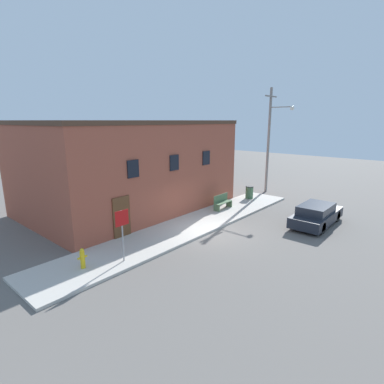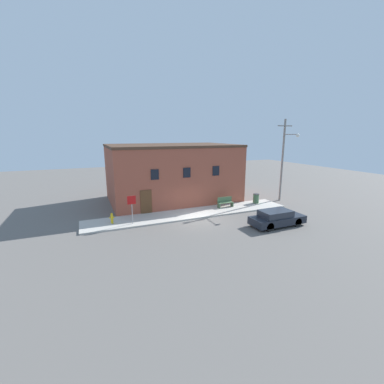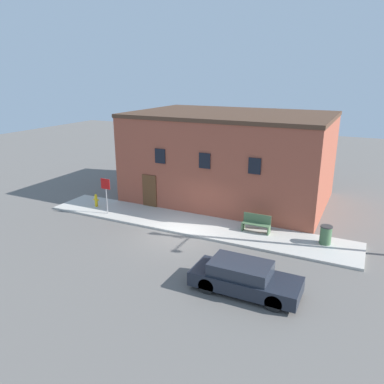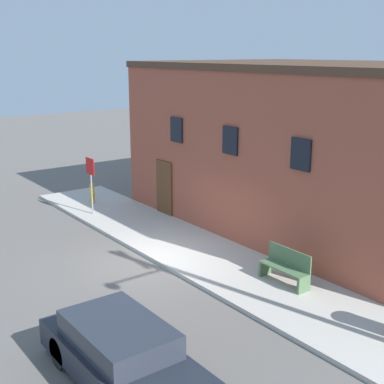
{
  "view_description": "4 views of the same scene",
  "coord_description": "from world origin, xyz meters",
  "px_view_note": "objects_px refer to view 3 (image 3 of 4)",
  "views": [
    {
      "loc": [
        -12.2,
        -9.1,
        5.88
      ],
      "look_at": [
        0.05,
        1.48,
        2.0
      ],
      "focal_mm": 28.0,
      "sensor_mm": 36.0,
      "label": 1
    },
    {
      "loc": [
        -8.44,
        -18.52,
        6.87
      ],
      "look_at": [
        0.05,
        1.48,
        2.0
      ],
      "focal_mm": 24.0,
      "sensor_mm": 36.0,
      "label": 2
    },
    {
      "loc": [
        8.76,
        -16.41,
        8.25
      ],
      "look_at": [
        0.05,
        1.48,
        2.0
      ],
      "focal_mm": 35.0,
      "sensor_mm": 36.0,
      "label": 3
    },
    {
      "loc": [
        12.98,
        -8.18,
        6.27
      ],
      "look_at": [
        0.05,
        1.48,
        2.0
      ],
      "focal_mm": 50.0,
      "sensor_mm": 36.0,
      "label": 4
    }
  ],
  "objects_px": {
    "bench": "(256,224)",
    "fire_hydrant": "(96,200)",
    "parked_car": "(244,278)",
    "trash_bin": "(326,235)",
    "stop_sign": "(106,189)"
  },
  "relations": [
    {
      "from": "bench",
      "to": "fire_hydrant",
      "type": "bearing_deg",
      "value": -176.77
    },
    {
      "from": "fire_hydrant",
      "to": "bench",
      "type": "relative_size",
      "value": 0.55
    },
    {
      "from": "fire_hydrant",
      "to": "bench",
      "type": "xyz_separation_m",
      "value": [
        10.44,
        0.59,
        0.04
      ]
    },
    {
      "from": "bench",
      "to": "trash_bin",
      "type": "height_order",
      "value": "bench"
    },
    {
      "from": "stop_sign",
      "to": "trash_bin",
      "type": "relative_size",
      "value": 2.32
    },
    {
      "from": "trash_bin",
      "to": "fire_hydrant",
      "type": "bearing_deg",
      "value": -177.48
    },
    {
      "from": "stop_sign",
      "to": "trash_bin",
      "type": "distance_m",
      "value": 12.68
    },
    {
      "from": "bench",
      "to": "trash_bin",
      "type": "xyz_separation_m",
      "value": [
        3.57,
        0.03,
        0.02
      ]
    },
    {
      "from": "trash_bin",
      "to": "parked_car",
      "type": "height_order",
      "value": "parked_car"
    },
    {
      "from": "fire_hydrant",
      "to": "trash_bin",
      "type": "xyz_separation_m",
      "value": [
        14.01,
        0.62,
        0.06
      ]
    },
    {
      "from": "stop_sign",
      "to": "bench",
      "type": "height_order",
      "value": "stop_sign"
    },
    {
      "from": "fire_hydrant",
      "to": "parked_car",
      "type": "distance_m",
      "value": 12.74
    },
    {
      "from": "trash_bin",
      "to": "parked_car",
      "type": "distance_m",
      "value": 6.23
    },
    {
      "from": "fire_hydrant",
      "to": "parked_car",
      "type": "bearing_deg",
      "value": -23.84
    },
    {
      "from": "bench",
      "to": "parked_car",
      "type": "bearing_deg",
      "value": -78.08
    }
  ]
}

